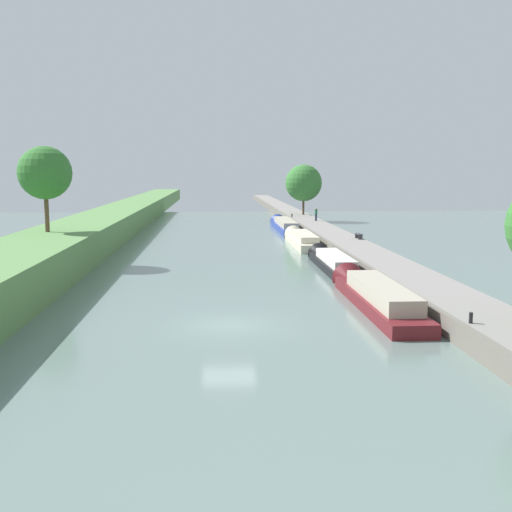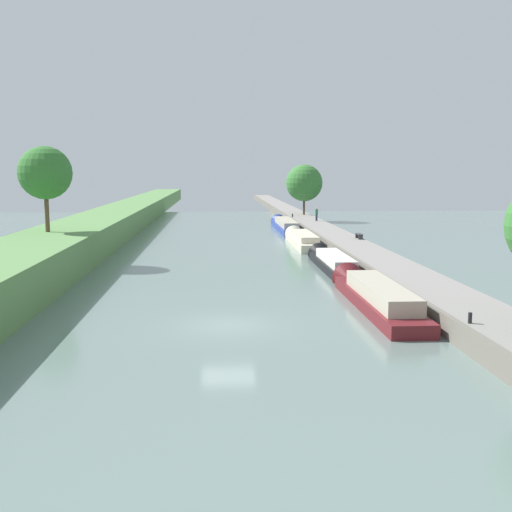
{
  "view_description": "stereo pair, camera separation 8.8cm",
  "coord_description": "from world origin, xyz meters",
  "px_view_note": "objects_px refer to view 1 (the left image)",
  "views": [
    {
      "loc": [
        -0.6,
        -27.79,
        7.13
      ],
      "look_at": [
        2.36,
        16.07,
        1.0
      ],
      "focal_mm": 42.84,
      "sensor_mm": 36.0,
      "label": 1
    },
    {
      "loc": [
        -0.51,
        -27.79,
        7.13
      ],
      "look_at": [
        2.36,
        16.07,
        1.0
      ],
      "focal_mm": 42.84,
      "sensor_mm": 36.0,
      "label": 2
    }
  ],
  "objects_px": {
    "mooring_bollard_near": "(471,318)",
    "narrowboat_black": "(332,262)",
    "narrowboat_cream": "(302,239)",
    "narrowboat_maroon": "(374,295)",
    "mooring_bollard_far": "(292,215)",
    "person_walking": "(316,214)",
    "park_bench": "(359,235)",
    "narrowboat_blue": "(284,225)"
  },
  "relations": [
    {
      "from": "narrowboat_blue",
      "to": "mooring_bollard_far",
      "type": "height_order",
      "value": "mooring_bollard_far"
    },
    {
      "from": "mooring_bollard_far",
      "to": "park_bench",
      "type": "height_order",
      "value": "park_bench"
    },
    {
      "from": "narrowboat_black",
      "to": "mooring_bollard_far",
      "type": "bearing_deg",
      "value": 87.31
    },
    {
      "from": "narrowboat_maroon",
      "to": "mooring_bollard_near",
      "type": "distance_m",
      "value": 8.14
    },
    {
      "from": "narrowboat_blue",
      "to": "narrowboat_maroon",
      "type": "bearing_deg",
      "value": -90.03
    },
    {
      "from": "narrowboat_blue",
      "to": "park_bench",
      "type": "distance_m",
      "value": 19.94
    },
    {
      "from": "narrowboat_blue",
      "to": "person_walking",
      "type": "bearing_deg",
      "value": 13.78
    },
    {
      "from": "person_walking",
      "to": "park_bench",
      "type": "xyz_separation_m",
      "value": [
        0.58,
        -20.37,
        -0.53
      ]
    },
    {
      "from": "narrowboat_maroon",
      "to": "mooring_bollard_far",
      "type": "relative_size",
      "value": 30.15
    },
    {
      "from": "mooring_bollard_far",
      "to": "mooring_bollard_near",
      "type": "bearing_deg",
      "value": -90.0
    },
    {
      "from": "narrowboat_black",
      "to": "narrowboat_cream",
      "type": "xyz_separation_m",
      "value": [
        -0.21,
        14.41,
        0.06
      ]
    },
    {
      "from": "narrowboat_black",
      "to": "narrowboat_cream",
      "type": "height_order",
      "value": "narrowboat_cream"
    },
    {
      "from": "narrowboat_maroon",
      "to": "narrowboat_black",
      "type": "bearing_deg",
      "value": 89.35
    },
    {
      "from": "person_walking",
      "to": "mooring_bollard_far",
      "type": "relative_size",
      "value": 3.69
    },
    {
      "from": "mooring_bollard_near",
      "to": "narrowboat_black",
      "type": "bearing_deg",
      "value": 94.91
    },
    {
      "from": "narrowboat_black",
      "to": "mooring_bollard_near",
      "type": "xyz_separation_m",
      "value": [
        1.77,
        -20.56,
        0.71
      ]
    },
    {
      "from": "mooring_bollard_near",
      "to": "narrowboat_blue",
      "type": "bearing_deg",
      "value": 92.14
    },
    {
      "from": "narrowboat_blue",
      "to": "mooring_bollard_far",
      "type": "bearing_deg",
      "value": 75.88
    },
    {
      "from": "mooring_bollard_near",
      "to": "park_bench",
      "type": "height_order",
      "value": "park_bench"
    },
    {
      "from": "person_walking",
      "to": "mooring_bollard_far",
      "type": "height_order",
      "value": "person_walking"
    },
    {
      "from": "narrowboat_black",
      "to": "mooring_bollard_far",
      "type": "xyz_separation_m",
      "value": [
        1.77,
        37.54,
        0.71
      ]
    },
    {
      "from": "narrowboat_cream",
      "to": "mooring_bollard_near",
      "type": "height_order",
      "value": "mooring_bollard_near"
    },
    {
      "from": "mooring_bollard_far",
      "to": "park_bench",
      "type": "relative_size",
      "value": 0.3
    },
    {
      "from": "narrowboat_maroon",
      "to": "person_walking",
      "type": "relative_size",
      "value": 8.17
    },
    {
      "from": "narrowboat_cream",
      "to": "mooring_bollard_far",
      "type": "bearing_deg",
      "value": 85.13
    },
    {
      "from": "narrowboat_maroon",
      "to": "narrowboat_cream",
      "type": "xyz_separation_m",
      "value": [
        -0.06,
        27.08,
        -0.04
      ]
    },
    {
      "from": "mooring_bollard_near",
      "to": "park_bench",
      "type": "bearing_deg",
      "value": 84.93
    },
    {
      "from": "narrowboat_blue",
      "to": "park_bench",
      "type": "xyz_separation_m",
      "value": [
        4.66,
        -19.37,
        0.77
      ]
    },
    {
      "from": "mooring_bollard_near",
      "to": "narrowboat_cream",
      "type": "bearing_deg",
      "value": 93.23
    },
    {
      "from": "narrowboat_maroon",
      "to": "park_bench",
      "type": "relative_size",
      "value": 9.05
    },
    {
      "from": "narrowboat_blue",
      "to": "narrowboat_black",
      "type": "bearing_deg",
      "value": -89.77
    },
    {
      "from": "narrowboat_black",
      "to": "mooring_bollard_far",
      "type": "distance_m",
      "value": 37.59
    },
    {
      "from": "narrowboat_maroon",
      "to": "person_walking",
      "type": "height_order",
      "value": "person_walking"
    },
    {
      "from": "narrowboat_maroon",
      "to": "park_bench",
      "type": "bearing_deg",
      "value": 78.66
    },
    {
      "from": "narrowboat_maroon",
      "to": "narrowboat_cream",
      "type": "relative_size",
      "value": 1.03
    },
    {
      "from": "narrowboat_black",
      "to": "person_walking",
      "type": "relative_size",
      "value": 7.26
    },
    {
      "from": "narrowboat_cream",
      "to": "narrowboat_black",
      "type": "bearing_deg",
      "value": -89.17
    },
    {
      "from": "narrowboat_blue",
      "to": "person_walking",
      "type": "distance_m",
      "value": 4.39
    },
    {
      "from": "park_bench",
      "to": "person_walking",
      "type": "bearing_deg",
      "value": 91.64
    },
    {
      "from": "person_walking",
      "to": "mooring_bollard_far",
      "type": "xyz_separation_m",
      "value": [
        -2.19,
        6.5,
        -0.65
      ]
    },
    {
      "from": "narrowboat_maroon",
      "to": "park_bench",
      "type": "height_order",
      "value": "park_bench"
    },
    {
      "from": "person_walking",
      "to": "mooring_bollard_near",
      "type": "xyz_separation_m",
      "value": [
        -2.19,
        -51.6,
        -0.65
      ]
    }
  ]
}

